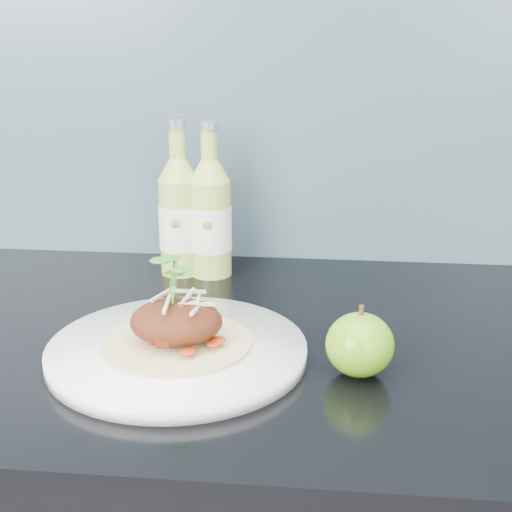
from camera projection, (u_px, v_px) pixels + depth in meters
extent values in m
cube|color=#6E9AAE|center=(240.00, 22.00, 1.02)|extent=(4.00, 0.02, 0.70)
cylinder|color=white|center=(177.00, 351.00, 0.78)|extent=(0.35, 0.35, 0.02)
cylinder|color=tan|center=(177.00, 342.00, 0.77)|extent=(0.16, 0.16, 0.00)
ellipsoid|color=#572510|center=(176.00, 321.00, 0.77)|extent=(0.10, 0.09, 0.05)
ellipsoid|color=#4D840E|center=(360.00, 345.00, 0.73)|extent=(0.08, 0.08, 0.07)
cylinder|color=#472D14|center=(361.00, 312.00, 0.72)|extent=(0.01, 0.00, 0.01)
cylinder|color=#A4C251|center=(180.00, 227.00, 1.03)|extent=(0.08, 0.08, 0.14)
cone|color=#A4C251|center=(178.00, 169.00, 1.00)|extent=(0.06, 0.06, 0.03)
cylinder|color=#A4C251|center=(177.00, 144.00, 0.99)|extent=(0.02, 0.02, 0.04)
cylinder|color=silver|center=(177.00, 125.00, 0.98)|extent=(0.03, 0.03, 0.01)
cylinder|color=white|center=(180.00, 227.00, 1.02)|extent=(0.08, 0.08, 0.06)
ellipsoid|color=#59A533|center=(175.00, 224.00, 0.99)|extent=(0.01, 0.00, 0.01)
cylinder|color=#A9BC4E|center=(211.00, 228.00, 1.02)|extent=(0.07, 0.07, 0.14)
cone|color=#A9BC4E|center=(210.00, 170.00, 0.99)|extent=(0.06, 0.06, 0.03)
cylinder|color=#A9BC4E|center=(209.00, 145.00, 0.98)|extent=(0.02, 0.02, 0.04)
cylinder|color=silver|center=(209.00, 126.00, 0.97)|extent=(0.03, 0.03, 0.01)
cylinder|color=white|center=(211.00, 228.00, 1.02)|extent=(0.07, 0.07, 0.06)
ellipsoid|color=#59A533|center=(207.00, 225.00, 0.99)|extent=(0.01, 0.00, 0.01)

